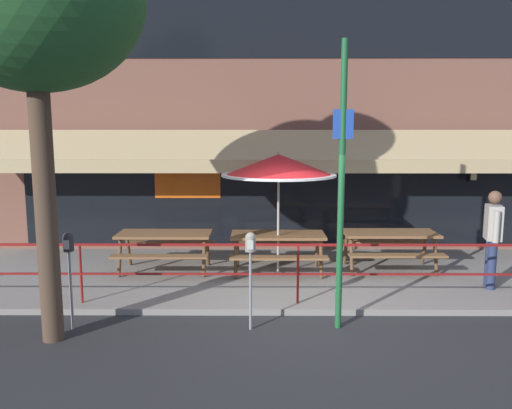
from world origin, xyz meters
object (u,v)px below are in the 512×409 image
Objects in this scene: pedestrian_walking at (493,234)px; picnic_table_left at (165,241)px; picnic_table_centre at (278,242)px; parking_meter_near at (69,251)px; street_sign_pole at (341,185)px; parking_meter_far at (250,251)px; picnic_table_right at (390,240)px; patio_umbrella_centre at (279,166)px.

picnic_table_left is at bearing 170.34° from pedestrian_walking.
picnic_table_centre is 1.27× the size of parking_meter_near.
picnic_table_centre is at bearing 107.40° from street_sign_pole.
pedestrian_walking is at bearing -9.66° from picnic_table_left.
picnic_table_right is at bearing 45.72° from parking_meter_far.
patio_umbrella_centre is (0.00, -0.13, 1.47)m from picnic_table_centre.
patio_umbrella_centre is at bearing 38.81° from parking_meter_near.
picnic_table_left is 2.83m from parking_meter_near.
parking_meter_far is (-4.17, -1.66, 0.09)m from pedestrian_walking.
picnic_table_centre is 1.05× the size of pedestrian_walking.
picnic_table_left is 2.20m from picnic_table_centre.
parking_meter_near is (-3.05, -2.58, 0.44)m from picnic_table_centre.
parking_meter_near is (-3.05, -2.45, -1.03)m from patio_umbrella_centre.
picnic_table_centre is 3.81m from pedestrian_walking.
street_sign_pole reaches higher than parking_meter_near.
picnic_table_centre is at bearing 165.97° from pedestrian_walking.
picnic_table_left is at bearing 122.83° from parking_meter_far.
pedestrian_walking is 4.49m from parking_meter_far.
parking_meter_near and parking_meter_far have the same top height.
parking_meter_near reaches higher than picnic_table_centre.
picnic_table_left is 5.98m from pedestrian_walking.
patio_umbrella_centre is at bearing -5.55° from picnic_table_left.
parking_meter_near is at bearing -152.27° from picnic_table_right.
picnic_table_left and picnic_table_right have the same top height.
picnic_table_right is at bearing 27.73° from parking_meter_near.
street_sign_pole is (0.78, -2.50, 1.38)m from picnic_table_centre.
patio_umbrella_centre is 3.93m from pedestrian_walking.
parking_meter_near reaches higher than picnic_table_right.
picnic_table_centre is 2.21m from picnic_table_right.
parking_meter_far is 1.58m from street_sign_pole.
picnic_table_left is 1.00× the size of picnic_table_right.
parking_meter_far reaches higher than picnic_table_right.
street_sign_pole reaches higher than patio_umbrella_centre.
street_sign_pole is at bearing -40.81° from picnic_table_left.
picnic_table_left is at bearing 72.45° from parking_meter_near.
parking_meter_near is at bearing -179.95° from parking_meter_far.
picnic_table_left is 0.76× the size of patio_umbrella_centre.
patio_umbrella_centre is 1.67× the size of parking_meter_far.
street_sign_pole is (2.99, -2.58, 1.38)m from picnic_table_left.
street_sign_pole is at bearing 1.29° from parking_meter_near.
parking_meter_far is at bearing -100.66° from picnic_table_centre.
parking_meter_far is (-2.69, -2.76, 0.44)m from picnic_table_right.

